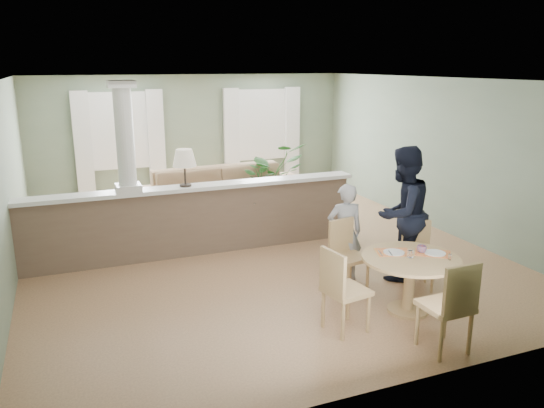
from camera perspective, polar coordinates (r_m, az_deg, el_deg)
name	(u,v)px	position (r m, az deg, el deg)	size (l,w,h in m)	color
ground	(255,250)	(8.62, -1.84, -4.97)	(8.00, 8.00, 0.00)	tan
room_shell	(239,134)	(8.77, -3.53, 7.54)	(7.02, 8.02, 2.71)	gray
pony_wall	(191,211)	(8.33, -8.74, -0.76)	(5.32, 0.38, 2.70)	brown
sofa	(225,194)	(10.22, -5.04, 1.03)	(3.36, 1.31, 0.98)	olive
houseplant	(270,178)	(10.51, -0.17, 2.77)	(1.30, 1.13, 1.44)	#2E6528
dining_table	(411,268)	(6.59, 14.69, -6.68)	(1.16, 1.16, 0.80)	tan
chair_far_boy	(346,251)	(7.12, 7.99, -5.07)	(0.50, 0.50, 0.94)	tan
chair_far_man	(417,251)	(7.40, 15.34, -4.90)	(0.53, 0.53, 0.89)	tan
chair_near	(451,303)	(5.79, 18.72, -10.08)	(0.47, 0.47, 1.02)	tan
chair_side	(341,287)	(5.97, 7.43, -8.83)	(0.51, 0.51, 0.98)	tan
child_person	(345,233)	(7.33, 7.83, -3.07)	(0.50, 0.33, 1.37)	#98989C
man_person	(402,214)	(7.49, 13.81, -1.01)	(0.91, 0.71, 1.87)	black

